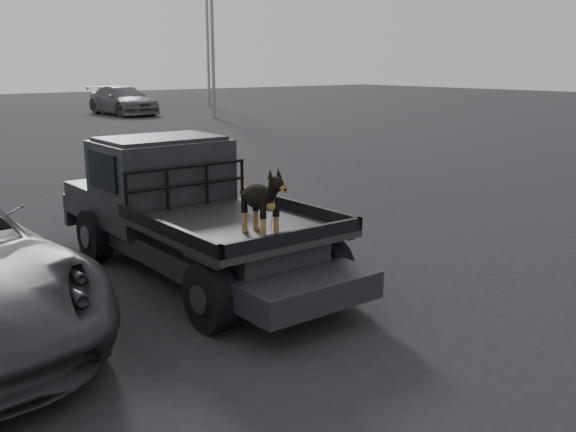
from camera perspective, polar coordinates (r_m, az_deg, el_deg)
ground at (r=7.92m, az=0.67°, el=-7.33°), size 120.00×120.00×0.00m
flatbed_ute at (r=8.71m, az=-8.10°, el=-2.36°), size 2.00×5.40×0.92m
ute_cab at (r=9.34m, az=-11.21°, el=4.25°), size 1.72×1.30×0.88m
headache_rack at (r=8.71m, az=-8.91°, el=2.59°), size 1.80×0.08×0.55m
dog at (r=7.18m, az=-2.50°, el=1.23°), size 0.32×0.60×0.74m
distant_car_b at (r=37.83m, az=-14.48°, el=9.92°), size 2.46×5.56×1.59m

